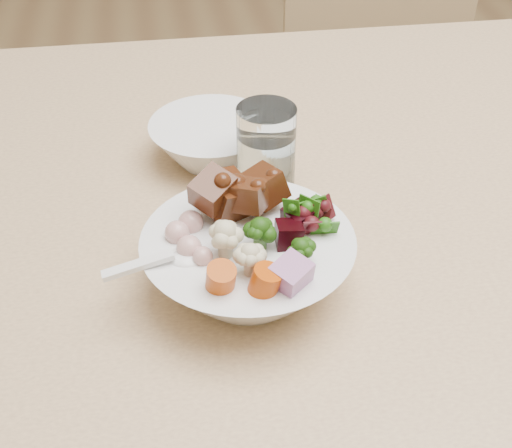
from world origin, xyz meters
The scene contains 6 objects.
dining_table centered at (-0.29, -0.04, 0.73)m, with size 1.75×1.00×0.82m.
chair_far centered at (-0.15, 0.62, 0.46)m, with size 0.40×0.40×0.82m.
food_bowl centered at (-0.53, -0.10, 0.85)m, with size 0.19×0.19×0.10m.
soup_spoon centered at (-0.59, -0.12, 0.87)m, with size 0.09×0.03×0.02m.
water_glass centered at (-0.49, 0.04, 0.86)m, with size 0.06×0.06×0.10m.
side_bowl centered at (-0.54, 0.12, 0.84)m, with size 0.14×0.14×0.05m, color white, non-canonical shape.
Camera 1 is at (-0.59, -0.57, 1.26)m, focal length 50.00 mm.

